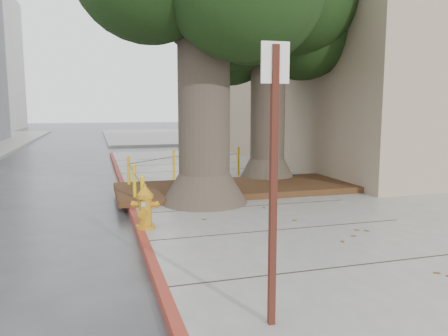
{
  "coord_description": "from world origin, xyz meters",
  "views": [
    {
      "loc": [
        -2.74,
        -7.18,
        2.36
      ],
      "look_at": [
        -0.12,
        1.68,
        1.1
      ],
      "focal_mm": 35.0,
      "sensor_mm": 36.0,
      "label": 1
    }
  ],
  "objects_px": {
    "fire_hydrant": "(145,207)",
    "car_silver": "(220,139)",
    "car_red": "(306,135)",
    "signpost": "(274,170)"
  },
  "relations": [
    {
      "from": "fire_hydrant",
      "to": "car_silver",
      "type": "distance_m",
      "value": 17.56
    },
    {
      "from": "fire_hydrant",
      "to": "car_red",
      "type": "relative_size",
      "value": 0.22
    },
    {
      "from": "signpost",
      "to": "car_red",
      "type": "distance_m",
      "value": 24.76
    },
    {
      "from": "car_silver",
      "to": "car_red",
      "type": "bearing_deg",
      "value": -70.58
    },
    {
      "from": "fire_hydrant",
      "to": "signpost",
      "type": "distance_m",
      "value": 4.29
    },
    {
      "from": "fire_hydrant",
      "to": "car_red",
      "type": "bearing_deg",
      "value": 74.86
    },
    {
      "from": "fire_hydrant",
      "to": "signpost",
      "type": "relative_size",
      "value": 0.29
    },
    {
      "from": "fire_hydrant",
      "to": "signpost",
      "type": "xyz_separation_m",
      "value": [
        0.84,
        -4.03,
        1.2
      ]
    },
    {
      "from": "fire_hydrant",
      "to": "car_silver",
      "type": "height_order",
      "value": "car_silver"
    },
    {
      "from": "fire_hydrant",
      "to": "car_red",
      "type": "distance_m",
      "value": 21.72
    }
  ]
}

